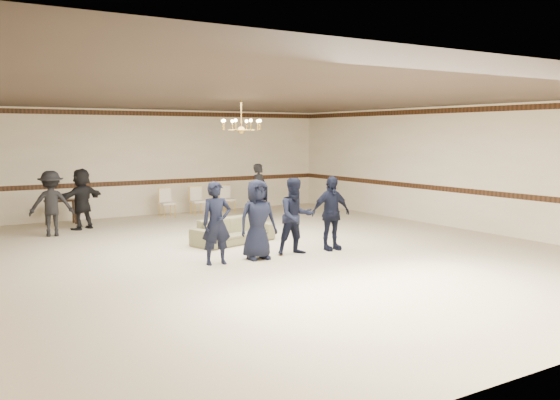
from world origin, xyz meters
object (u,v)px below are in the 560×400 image
Objects in this scene: console_table at (61,212)px; boy_a at (216,223)px; banquet_chair_mid at (198,201)px; banquet_chair_right at (227,199)px; banquet_chair_left at (167,203)px; boy_b at (258,220)px; chandelier at (241,115)px; adult_right at (260,190)px; adult_left at (51,204)px; boy_d at (331,213)px; boy_c at (296,216)px; adult_mid at (82,199)px; settee at (233,231)px.

boy_a is at bearing -80.24° from console_table.
banquet_chair_mid is 1.00m from banquet_chair_right.
boy_b is at bearing -96.95° from banquet_chair_left.
adult_right is at bearing 54.86° from chandelier.
adult_left is 4.91m from banquet_chair_mid.
banquet_chair_left is 3.01m from console_table.
boy_d is 1.95× the size of console_table.
boy_b is at bearing -73.19° from console_table.
adult_right reaches higher than boy_d.
boy_d is 1.85× the size of banquet_chair_mid.
adult_right is at bearing 76.25° from boy_c.
boy_c is 6.38m from adult_mid.
boy_d is 6.83m from adult_mid.
adult_mid is (-2.36, 3.90, 0.51)m from settee.
boy_a is 1.00× the size of boy_b.
settee is 2.29× the size of banquet_chair_right.
adult_right is (4.05, 5.31, 0.00)m from boy_a.
banquet_chair_left and banquet_chair_right have the same top height.
banquet_chair_right is at bearing 68.01° from boy_a.
boy_b is 0.99× the size of adult_mid.
adult_mid is (-3.75, 5.71, 0.00)m from boy_d.
boy_c is (0.90, 0.00, 0.00)m from boy_b.
banquet_chair_left is at bearing -144.66° from adult_left.
adult_left is (-3.31, 3.52, -2.08)m from chandelier.
console_table is at bearing 116.72° from chandelier.
boy_d reaches higher than settee.
chandelier reaches higher than boy_b.
console_table is at bearing 123.86° from boy_c.
banquet_chair_mid is at bearing 75.05° from boy_a.
banquet_chair_mid is (1.35, 4.83, 0.14)m from settee.
boy_a is 1.85× the size of banquet_chair_mid.
settee is 4.85m from banquet_chair_left.
banquet_chair_mid is at bearing -149.49° from adult_left.
adult_mid and adult_right have the same top height.
chandelier is 0.59× the size of adult_right.
boy_b is 1.00× the size of boy_d.
adult_left is 1.86× the size of banquet_chair_right.
boy_b is (0.90, 0.00, 0.00)m from boy_a.
boy_c is 0.90m from boy_d.
boy_c is at bearing 137.84° from adult_left.
boy_a is 6.86m from banquet_chair_left.
banquet_chair_right is at bearing 85.71° from boy_d.
chandelier is at bearing 93.35° from adult_mid.
boy_c reaches higher than banquet_chair_right.
boy_b is 1.85× the size of banquet_chair_left.
adult_mid reaches higher than banquet_chair_left.
boy_d reaches higher than banquet_chair_mid.
boy_d is 5.48m from adult_right.
adult_right is at bearing -29.61° from banquet_chair_left.
boy_d is 6.65m from banquet_chair_mid.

